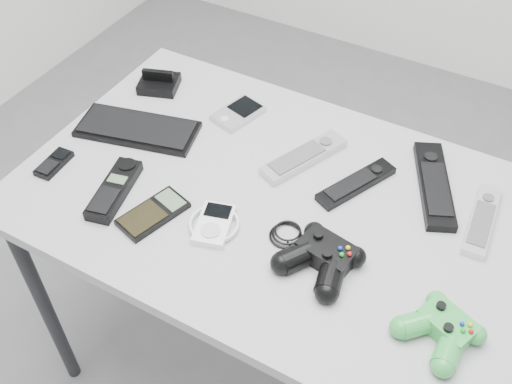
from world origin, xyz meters
The scene contains 15 objects.
floor centered at (0.00, 0.00, 0.00)m, with size 3.50×3.50×0.00m, color slate.
desk centered at (-0.07, -0.04, 0.68)m, with size 1.11×0.72×0.75m.
pda_keyboard centered at (-0.47, -0.01, 0.75)m, with size 0.29×0.12×0.02m, color black.
dock_bracket centered at (-0.52, 0.16, 0.77)m, with size 0.10×0.09×0.05m, color black.
pda centered at (-0.28, 0.16, 0.76)m, with size 0.08×0.12×0.02m, color #B3B3BA.
remote_silver_a centered at (-0.07, 0.09, 0.76)m, with size 0.05×0.22×0.02m, color #B3B3BA.
remote_black_a centered at (0.07, 0.07, 0.76)m, with size 0.05×0.20×0.02m, color black.
remote_black_b centered at (0.22, 0.15, 0.76)m, with size 0.06×0.26×0.02m, color black.
remote_silver_b centered at (0.33, 0.10, 0.76)m, with size 0.05×0.20×0.02m, color silver.
mobile_phone centered at (-0.56, -0.20, 0.75)m, with size 0.04×0.09×0.02m, color black.
cordless_handset centered at (-0.38, -0.20, 0.76)m, with size 0.06×0.18×0.03m, color black.
calculator centered at (-0.27, -0.22, 0.75)m, with size 0.07×0.15×0.01m, color black.
mp3_player centered at (-0.14, -0.18, 0.76)m, with size 0.10×0.11×0.02m, color white.
controller_black centered at (0.09, -0.16, 0.77)m, with size 0.25×0.16×0.05m, color black, non-canonical shape.
controller_green centered at (0.34, -0.20, 0.77)m, with size 0.13×0.14×0.05m, color green, non-canonical shape.
Camera 1 is at (0.32, -0.84, 1.68)m, focal length 42.00 mm.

